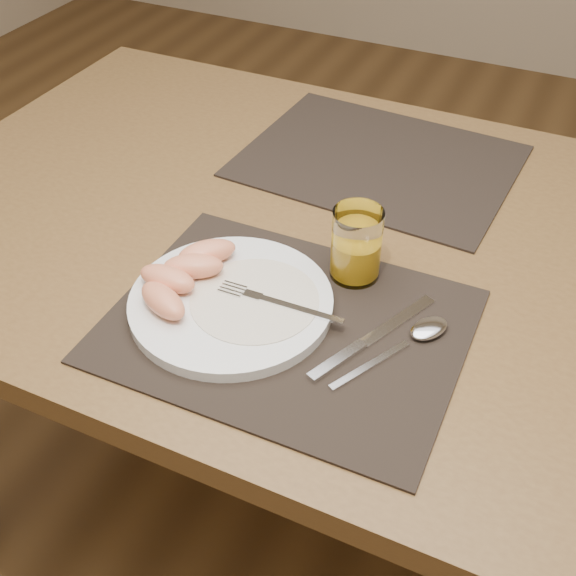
# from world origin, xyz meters

# --- Properties ---
(ground) EXTENTS (5.00, 5.00, 0.00)m
(ground) POSITION_xyz_m (0.00, 0.00, 0.00)
(ground) COLOR brown
(ground) RESTS_ON ground
(table) EXTENTS (1.40, 0.90, 0.75)m
(table) POSITION_xyz_m (0.00, 0.00, 0.67)
(table) COLOR brown
(table) RESTS_ON ground
(placemat_near) EXTENTS (0.45, 0.35, 0.00)m
(placemat_near) POSITION_xyz_m (0.03, -0.22, 0.75)
(placemat_near) COLOR black
(placemat_near) RESTS_ON table
(placemat_far) EXTENTS (0.47, 0.38, 0.00)m
(placemat_far) POSITION_xyz_m (-0.00, 0.22, 0.75)
(placemat_far) COLOR black
(placemat_far) RESTS_ON table
(plate) EXTENTS (0.27, 0.27, 0.02)m
(plate) POSITION_xyz_m (-0.05, -0.22, 0.76)
(plate) COLOR white
(plate) RESTS_ON placemat_near
(plate_dressing) EXTENTS (0.17, 0.17, 0.00)m
(plate_dressing) POSITION_xyz_m (-0.02, -0.21, 0.77)
(plate_dressing) COLOR white
(plate_dressing) RESTS_ON plate
(fork) EXTENTS (0.17, 0.02, 0.00)m
(fork) POSITION_xyz_m (-0.00, -0.21, 0.77)
(fork) COLOR silver
(fork) RESTS_ON plate
(knife) EXTENTS (0.10, 0.21, 0.01)m
(knife) POSITION_xyz_m (0.13, -0.21, 0.76)
(knife) COLOR silver
(knife) RESTS_ON placemat_near
(spoon) EXTENTS (0.11, 0.18, 0.01)m
(spoon) POSITION_xyz_m (0.19, -0.17, 0.76)
(spoon) COLOR silver
(spoon) RESTS_ON placemat_near
(juice_glass) EXTENTS (0.07, 0.07, 0.10)m
(juice_glass) POSITION_xyz_m (0.07, -0.09, 0.80)
(juice_glass) COLOR white
(juice_glass) RESTS_ON placemat_near
(grapefruit_wedges) EXTENTS (0.10, 0.19, 0.03)m
(grapefruit_wedges) POSITION_xyz_m (-0.12, -0.22, 0.79)
(grapefruit_wedges) COLOR #EE8D61
(grapefruit_wedges) RESTS_ON plate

